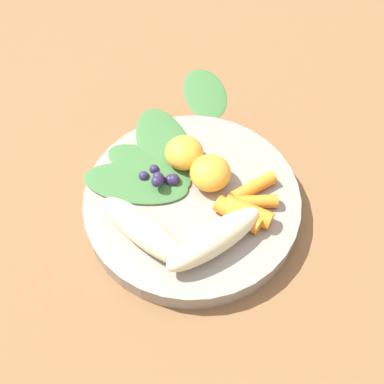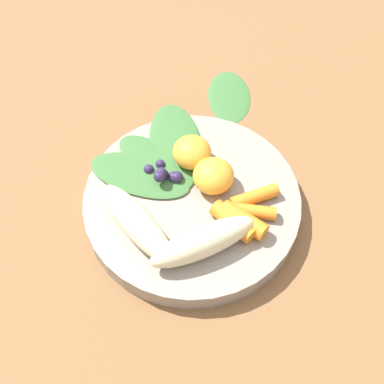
{
  "view_description": "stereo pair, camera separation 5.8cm",
  "coord_description": "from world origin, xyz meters",
  "px_view_note": "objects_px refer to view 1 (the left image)",
  "views": [
    {
      "loc": [
        0.17,
        0.28,
        0.52
      ],
      "look_at": [
        0.0,
        0.0,
        0.04
      ],
      "focal_mm": 48.16,
      "sensor_mm": 36.0,
      "label": 1
    },
    {
      "loc": [
        0.11,
        0.3,
        0.52
      ],
      "look_at": [
        0.0,
        0.0,
        0.04
      ],
      "focal_mm": 48.16,
      "sensor_mm": 36.0,
      "label": 2
    }
  ],
  "objects_px": {
    "banana_peeled_left": "(214,239)",
    "kale_leaf_stray": "(205,92)",
    "orange_segment_near": "(184,153)",
    "bowl": "(192,203)",
    "banana_peeled_right": "(144,231)"
  },
  "relations": [
    {
      "from": "orange_segment_near",
      "to": "kale_leaf_stray",
      "type": "bearing_deg",
      "value": -132.1
    },
    {
      "from": "orange_segment_near",
      "to": "kale_leaf_stray",
      "type": "relative_size",
      "value": 0.46
    },
    {
      "from": "banana_peeled_left",
      "to": "banana_peeled_right",
      "type": "relative_size",
      "value": 1.0
    },
    {
      "from": "bowl",
      "to": "orange_segment_near",
      "type": "distance_m",
      "value": 0.06
    },
    {
      "from": "bowl",
      "to": "orange_segment_near",
      "type": "relative_size",
      "value": 5.5
    },
    {
      "from": "banana_peeled_left",
      "to": "kale_leaf_stray",
      "type": "bearing_deg",
      "value": 55.88
    },
    {
      "from": "bowl",
      "to": "kale_leaf_stray",
      "type": "bearing_deg",
      "value": -126.4
    },
    {
      "from": "banana_peeled_right",
      "to": "kale_leaf_stray",
      "type": "xyz_separation_m",
      "value": [
        -0.18,
        -0.17,
        -0.04
      ]
    },
    {
      "from": "banana_peeled_right",
      "to": "orange_segment_near",
      "type": "height_order",
      "value": "same"
    },
    {
      "from": "bowl",
      "to": "kale_leaf_stray",
      "type": "distance_m",
      "value": 0.19
    },
    {
      "from": "bowl",
      "to": "kale_leaf_stray",
      "type": "height_order",
      "value": "bowl"
    },
    {
      "from": "orange_segment_near",
      "to": "kale_leaf_stray",
      "type": "xyz_separation_m",
      "value": [
        -0.09,
        -0.1,
        -0.04
      ]
    },
    {
      "from": "banana_peeled_right",
      "to": "kale_leaf_stray",
      "type": "relative_size",
      "value": 1.22
    },
    {
      "from": "banana_peeled_left",
      "to": "banana_peeled_right",
      "type": "height_order",
      "value": "same"
    },
    {
      "from": "banana_peeled_right",
      "to": "orange_segment_near",
      "type": "distance_m",
      "value": 0.11
    }
  ]
}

